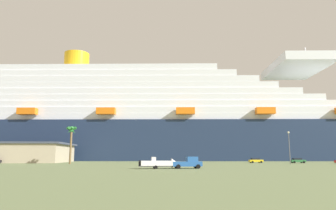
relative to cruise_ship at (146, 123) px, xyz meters
name	(u,v)px	position (x,y,z in m)	size (l,w,h in m)	color
ground_plane	(165,162)	(8.45, -38.25, -17.73)	(600.00, 600.00, 0.00)	#66754C
cruise_ship	(146,123)	(0.00, 0.00, 0.00)	(289.75, 45.61, 61.30)	#1E2D4C
pickup_truck	(188,163)	(11.95, -89.46, -16.68)	(5.81, 2.85, 2.20)	#2659A5
small_boat_on_trailer	(160,163)	(6.76, -90.13, -16.77)	(8.28, 2.75, 2.15)	#595960
palm_tree	(71,134)	(-18.92, -58.95, -9.12)	(3.04, 3.08, 10.80)	brown
street_lamp	(289,143)	(42.31, -64.11, -11.97)	(0.56, 0.56, 8.98)	slate
parked_car_yellow_taxi	(256,160)	(37.95, -47.68, -16.90)	(4.54, 2.28, 1.58)	yellow
parked_car_green_wagon	(298,160)	(50.36, -50.87, -16.89)	(4.54, 2.29, 1.58)	#2D723F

